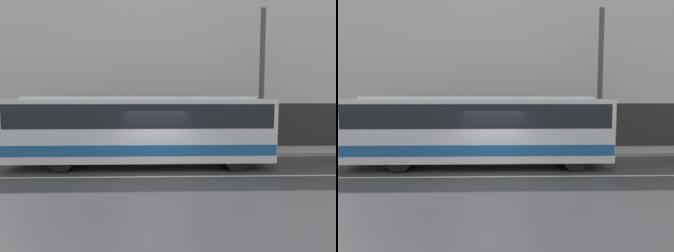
% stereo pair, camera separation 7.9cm
% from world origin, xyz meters
% --- Properties ---
extents(ground_plane, '(60.00, 60.00, 0.00)m').
position_xyz_m(ground_plane, '(0.00, 0.00, 0.00)').
color(ground_plane, '#38383A').
extents(sidewalk, '(60.00, 2.35, 0.17)m').
position_xyz_m(sidewalk, '(0.00, 5.18, 0.09)').
color(sidewalk, '#A09E99').
rests_on(sidewalk, ground_plane).
extents(building_facade, '(60.00, 0.35, 10.61)m').
position_xyz_m(building_facade, '(0.00, 6.50, 5.12)').
color(building_facade, silver).
rests_on(building_facade, ground_plane).
extents(lane_stripe, '(54.00, 0.14, 0.01)m').
position_xyz_m(lane_stripe, '(0.00, 0.00, 0.00)').
color(lane_stripe, beige).
rests_on(lane_stripe, ground_plane).
extents(transit_bus, '(11.21, 2.48, 3.07)m').
position_xyz_m(transit_bus, '(-0.67, 1.89, 1.73)').
color(transit_bus, white).
rests_on(transit_bus, ground_plane).
extents(utility_pole_near, '(0.26, 0.26, 7.32)m').
position_xyz_m(utility_pole_near, '(5.42, 4.44, 3.84)').
color(utility_pole_near, '#4C4C4F').
rests_on(utility_pole_near, sidewalk).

